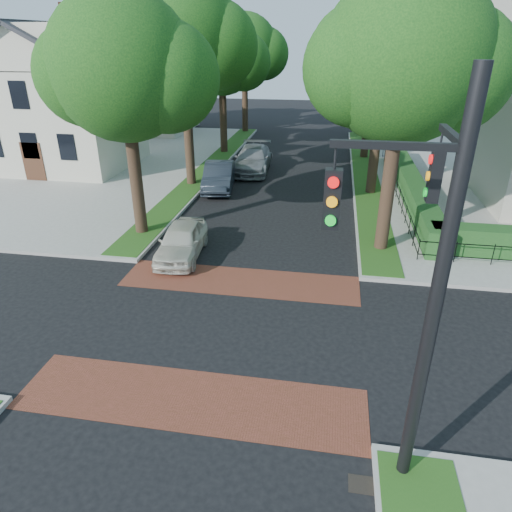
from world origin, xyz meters
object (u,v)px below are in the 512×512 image
at_px(parked_car_middle, 219,176).
at_px(parked_car_rear, 253,159).
at_px(traffic_signal, 425,275).
at_px(parked_car_front, 182,241).

xyz_separation_m(parked_car_middle, parked_car_rear, (1.30, 4.44, 0.04)).
relative_size(traffic_signal, parked_car_front, 1.92).
bearing_deg(parked_car_rear, parked_car_front, -95.02).
height_order(traffic_signal, parked_car_front, traffic_signal).
distance_m(parked_car_front, parked_car_rear, 14.02).
bearing_deg(parked_car_middle, parked_car_front, -94.11).
xyz_separation_m(traffic_signal, parked_car_middle, (-8.49, 18.98, -3.91)).
bearing_deg(parked_car_front, parked_car_middle, 90.10).
bearing_deg(parked_car_rear, parked_car_middle, -109.04).
distance_m(parked_car_front, parked_car_middle, 9.60).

